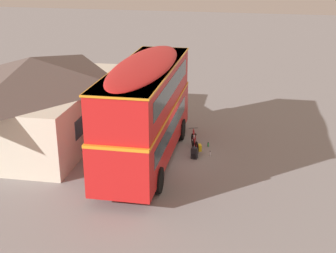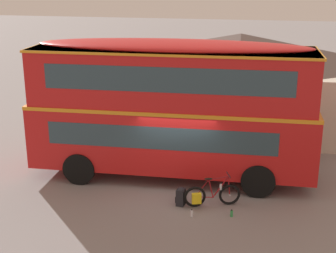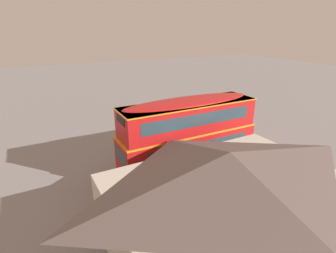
# 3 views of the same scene
# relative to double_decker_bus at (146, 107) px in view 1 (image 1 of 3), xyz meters

# --- Properties ---
(ground_plane) EXTENTS (120.00, 120.00, 0.00)m
(ground_plane) POSITION_rel_double_decker_bus_xyz_m (0.40, -0.94, -2.64)
(ground_plane) COLOR gray
(double_decker_bus) EXTENTS (9.72, 2.89, 4.79)m
(double_decker_bus) POSITION_rel_double_decker_bus_xyz_m (0.00, 0.00, 0.00)
(double_decker_bus) COLOR black
(double_decker_bus) RESTS_ON ground
(touring_bicycle) EXTENTS (1.70, 0.82, 1.02)m
(touring_bicycle) POSITION_rel_double_decker_bus_xyz_m (1.61, -2.07, -2.27)
(touring_bicycle) COLOR black
(touring_bicycle) RESTS_ON ground
(backpack_on_ground) EXTENTS (0.33, 0.33, 0.58)m
(backpack_on_ground) POSITION_rel_double_decker_bus_xyz_m (0.71, -2.17, -2.34)
(backpack_on_ground) COLOR black
(backpack_on_ground) RESTS_ON ground
(water_bottle_green_metal) EXTENTS (0.08, 0.08, 0.23)m
(water_bottle_green_metal) POSITION_rel_double_decker_bus_xyz_m (2.31, -2.62, -2.54)
(water_bottle_green_metal) COLOR green
(water_bottle_green_metal) RESTS_ON ground
(water_bottle_clear_plastic) EXTENTS (0.08, 0.08, 0.25)m
(water_bottle_clear_plastic) POSITION_rel_double_decker_bus_xyz_m (1.16, -2.87, -2.53)
(water_bottle_clear_plastic) COLOR silver
(water_bottle_clear_plastic) RESTS_ON ground
(pub_building) EXTENTS (10.92, 7.64, 4.27)m
(pub_building) POSITION_rel_double_decker_bus_xyz_m (1.86, 6.58, -0.46)
(pub_building) COLOR beige
(pub_building) RESTS_ON ground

